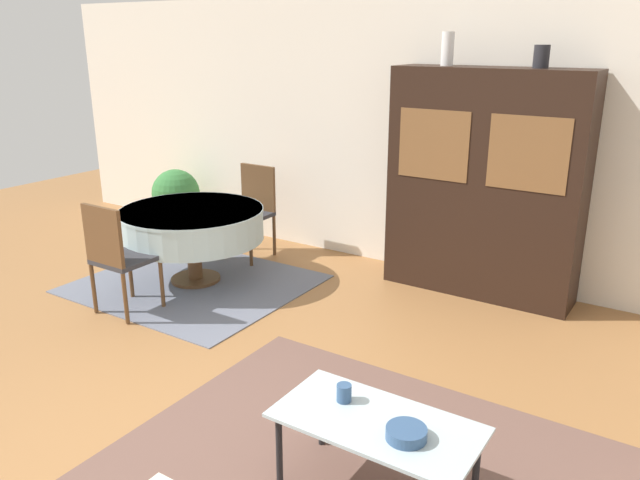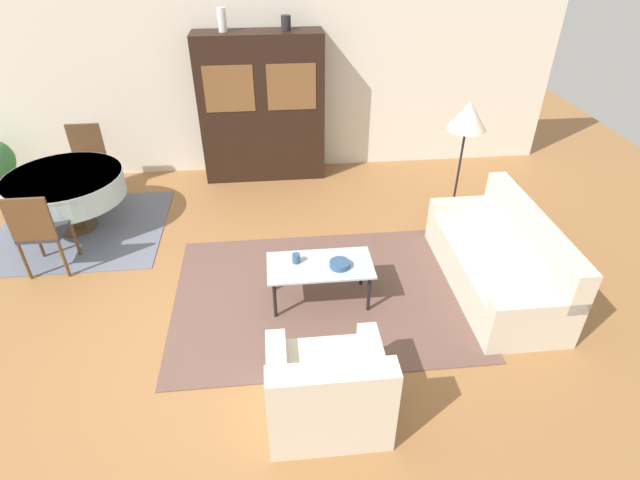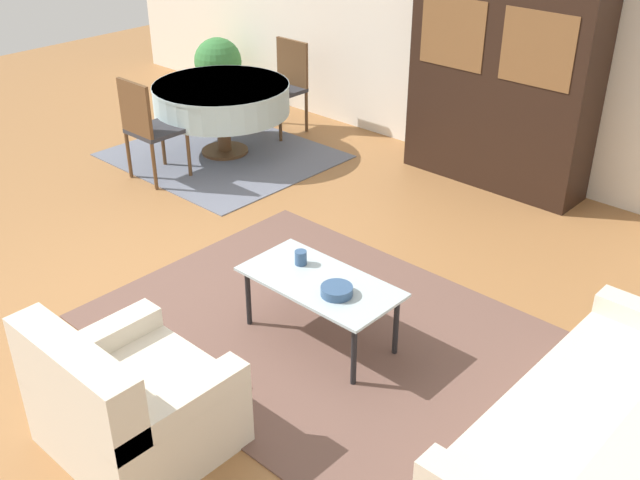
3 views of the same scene
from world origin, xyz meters
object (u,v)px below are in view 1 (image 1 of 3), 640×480
dining_chair_far (252,206)px  potted_plant (176,195)px  dining_chair_near (116,253)px  display_cabinet (485,185)px  bowl (406,433)px  vase_short (541,57)px  vase_tall (448,49)px  dining_table (192,224)px  coffee_table (376,429)px  cup (344,393)px

dining_chair_far → potted_plant: 1.34m
dining_chair_near → display_cabinet: bearing=42.2°
bowl → vase_short: (-0.32, 3.03, 1.65)m
bowl → vase_tall: vase_tall is taller
bowl → potted_plant: (-4.42, 2.84, -0.02)m
vase_tall → vase_short: 0.81m
display_cabinet → potted_plant: 3.77m
dining_table → dining_chair_near: 0.91m
coffee_table → display_cabinet: (-0.51, 2.98, 0.62)m
display_cabinet → vase_tall: 1.24m
vase_tall → vase_short: bearing=-0.0°
dining_chair_far → vase_short: bearing=-172.5°
display_cabinet → dining_chair_far: 2.47m
vase_tall → potted_plant: vase_tall is taller
cup → potted_plant: (-4.00, 2.72, -0.04)m
cup → display_cabinet: bearing=95.5°
coffee_table → display_cabinet: 3.08m
bowl → potted_plant: 5.25m
dining_chair_near → vase_short: vase_short is taller
potted_plant → bowl: bearing=-32.7°
dining_chair_far → potted_plant: bearing=-7.4°
coffee_table → dining_chair_far: (-2.91, 2.62, 0.15)m
coffee_table → cup: size_ratio=10.86×
dining_chair_far → vase_tall: vase_tall is taller
coffee_table → cup: cup is taller
vase_short → potted_plant: vase_short is taller
bowl → vase_tall: 3.66m
coffee_table → potted_plant: (-4.23, 2.79, 0.05)m
dining_chair_near → dining_table: bearing=90.0°
dining_chair_near → dining_chair_far: bearing=90.0°
dining_table → dining_chair_near: size_ratio=1.40×
potted_plant → cup: bearing=-34.2°
dining_chair_near → vase_tall: (1.97, 2.18, 1.63)m
dining_chair_near → vase_tall: vase_tall is taller
display_cabinet → dining_table: bearing=-152.1°
display_cabinet → dining_chair_far: bearing=-171.4°
display_cabinet → dining_chair_far: display_cabinet is taller
potted_plant → vase_short: bearing=2.7°
display_cabinet → potted_plant: size_ratio=2.63×
dining_chair_far → dining_table: bearing=90.0°
dining_chair_far → potted_plant: size_ratio=1.26×
coffee_table → dining_table: dining_table is taller
coffee_table → dining_chair_far: dining_chair_far is taller
vase_tall → potted_plant: bearing=-176.7°
display_cabinet → potted_plant: display_cabinet is taller
vase_tall → vase_short: (0.81, -0.00, -0.05)m
cup → vase_short: vase_short is taller
display_cabinet → vase_tall: size_ratio=7.10×
coffee_table → dining_chair_far: size_ratio=1.07×
display_cabinet → cup: size_ratio=21.26×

